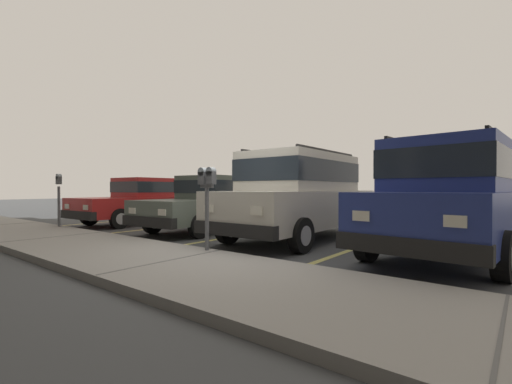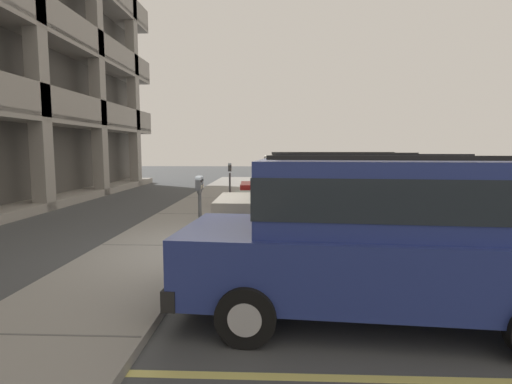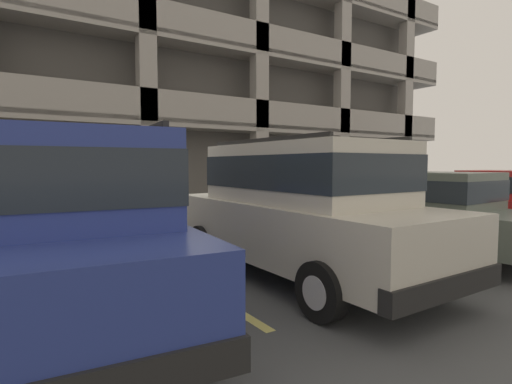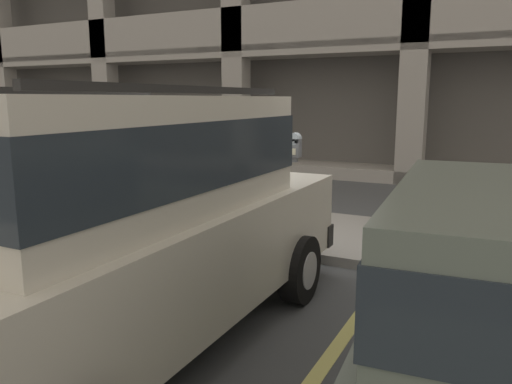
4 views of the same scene
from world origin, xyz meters
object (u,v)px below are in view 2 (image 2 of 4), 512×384
Objects in this scene: silver_suv at (336,200)px; parking_meter_near at (200,193)px; parking_meter_far at (230,177)px; dark_hatchback at (320,196)px; blue_coupe at (306,185)px; red_sedan at (377,232)px.

silver_suv is 3.36× the size of parking_meter_near.
dark_hatchback is at bearing -139.79° from parking_meter_far.
blue_coupe is (3.27, 0.09, 0.00)m from dark_hatchback.
dark_hatchback is 1.01× the size of blue_coupe.
silver_suv is 3.24× the size of parking_meter_far.
dark_hatchback is 3.88m from parking_meter_near.
blue_coupe is at bearing -2.58° from dark_hatchback.
parking_meter_far is at bearing 36.03° from dark_hatchback.
red_sedan is at bearing -140.00° from parking_meter_near.
blue_coupe is at bearing 5.36° from red_sedan.
silver_suv is at bearing -155.68° from parking_meter_far.
red_sedan reaches higher than parking_meter_far.
parking_meter_near reaches higher than dark_hatchback.
silver_suv reaches higher than blue_coupe.
red_sedan is (-3.13, -0.01, 0.00)m from silver_suv.
dark_hatchback is at bearing 4.75° from red_sedan.
silver_suv is at bearing 4.97° from red_sedan.
red_sedan is 3.33× the size of parking_meter_far.
parking_meter_far is (3.32, 2.80, 0.27)m from dark_hatchback.
red_sedan is 5.99m from dark_hatchback.
red_sedan reaches higher than dark_hatchback.
parking_meter_near is at bearing -179.91° from parking_meter_far.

